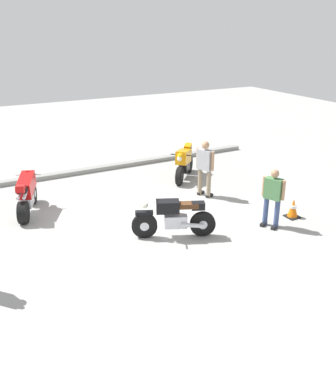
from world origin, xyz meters
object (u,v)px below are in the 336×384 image
Objects in this scene: person_in_green_shirt at (273,195)px; motorcycle_black_cruiser at (174,217)px; motorcycle_orange_sportbike at (184,162)px; motorcycle_red_sportbike at (27,193)px; person_in_gray_shirt at (205,165)px; traffic_cone at (293,208)px.

motorcycle_black_cruiser is at bearing -40.09° from person_in_green_shirt.
motorcycle_orange_sportbike is 0.99× the size of person_in_green_shirt.
person_in_green_shirt is at bearing 44.17° from motorcycle_orange_sportbike.
motorcycle_orange_sportbike reaches higher than motorcycle_black_cruiser.
motorcycle_red_sportbike is 1.08× the size of person_in_gray_shirt.
motorcycle_black_cruiser is 3.69× the size of traffic_cone.
person_in_green_shirt is at bearing -170.92° from motorcycle_black_cruiser.
traffic_cone is at bearing -80.25° from person_in_gray_shirt.
motorcycle_orange_sportbike is 2.95× the size of traffic_cone.
motorcycle_orange_sportbike is 4.35m from person_in_green_shirt.
person_in_gray_shirt reaches higher than motorcycle_orange_sportbike.
person_in_green_shirt is at bearing -99.84° from person_in_gray_shirt.
person_in_gray_shirt is at bearing 33.49° from motorcycle_orange_sportbike.
motorcycle_orange_sportbike is at bearing -98.99° from motorcycle_black_cruiser.
motorcycle_black_cruiser is at bearing 171.30° from traffic_cone.
motorcycle_black_cruiser is 4.37m from motorcycle_orange_sportbike.
person_in_green_shirt is (5.42, -3.89, 0.29)m from motorcycle_red_sportbike.
motorcycle_red_sportbike is at bearing 147.33° from person_in_gray_shirt.
person_in_gray_shirt is 2.64m from person_in_green_shirt.
person_in_green_shirt reaches higher than motorcycle_red_sportbike.
motorcycle_orange_sportbike is 0.90× the size of person_in_gray_shirt.
motorcycle_black_cruiser is at bearing -156.00° from person_in_gray_shirt.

